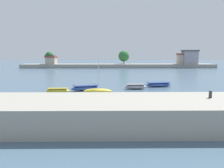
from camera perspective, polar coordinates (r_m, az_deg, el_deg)
name	(u,v)px	position (r m, az deg, el deg)	size (l,w,h in m)	color
ground_plane	(143,106)	(28.19, 8.13, -5.67)	(400.00, 400.00, 0.00)	#476075
seawall_embankment	(155,112)	(20.73, 11.38, -7.30)	(60.64, 7.88, 2.41)	#9E998C
mooring_bollard	(210,94)	(22.75, 24.53, -2.51)	(0.30, 0.30, 0.69)	#2D2D33
moored_boat_0	(58,91)	(37.90, -14.12, -1.70)	(4.12, 1.71, 0.82)	yellow
moored_boat_1	(86,88)	(39.40, -6.90, -1.06)	(5.70, 3.16, 0.95)	#3856A8
moored_boat_2	(98,91)	(35.70, -3.83, -1.89)	(4.73, 1.57, 5.98)	yellow
moored_boat_3	(136,87)	(41.01, 6.26, -0.70)	(4.28, 1.91, 0.94)	#9E9EA3
moored_boat_4	(159,85)	(44.77, 12.17, -0.13)	(5.84, 2.95, 0.90)	#3856A8
mooring_buoy_0	(74,85)	(44.88, -9.93, -0.32)	(0.44, 0.44, 0.44)	red
mooring_buoy_1	(118,92)	(36.55, 1.64, -2.18)	(0.33, 0.33, 0.33)	orange
mooring_buoy_2	(214,100)	(33.17, 25.30, -3.91)	(0.44, 0.44, 0.44)	red
mooring_buoy_3	(84,101)	(30.31, -7.41, -4.43)	(0.26, 0.26, 0.26)	red
distant_shoreline	(123,63)	(104.08, 3.02, 5.53)	(91.14, 9.04, 8.40)	gray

